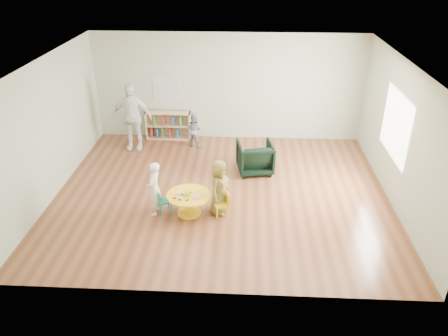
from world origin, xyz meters
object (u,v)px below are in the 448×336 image
at_px(kid_chair_left, 162,200).
at_px(child_left, 154,189).
at_px(adult_caretaker, 132,117).
at_px(bookshelf, 168,125).
at_px(kid_chair_right, 223,203).
at_px(child_right, 219,187).
at_px(activity_table, 189,200).
at_px(armchair, 255,157).
at_px(toddler, 194,130).

bearing_deg(kid_chair_left, child_left, -91.93).
bearing_deg(adult_caretaker, bookshelf, 43.52).
relative_size(kid_chair_right, bookshelf, 0.42).
bearing_deg(child_right, activity_table, 119.00).
relative_size(activity_table, child_left, 0.78).
xyz_separation_m(kid_chair_right, bookshelf, (-1.69, 3.70, 0.10)).
bearing_deg(bookshelf, child_left, -84.35).
distance_m(activity_table, armchair, 2.26).
distance_m(toddler, adult_caretaker, 1.60).
relative_size(child_left, toddler, 1.22).
xyz_separation_m(kid_chair_right, armchair, (0.63, 1.86, 0.09)).
height_order(activity_table, adult_caretaker, adult_caretaker).
bearing_deg(kid_chair_right, adult_caretaker, 23.65).
height_order(armchair, toddler, toddler).
bearing_deg(child_left, child_right, 104.18).
distance_m(kid_chair_right, armchair, 1.97).
xyz_separation_m(kid_chair_left, armchair, (1.83, 1.81, 0.09)).
bearing_deg(toddler, kid_chair_left, 105.25).
bearing_deg(kid_chair_right, armchair, -34.57).
bearing_deg(child_right, child_left, 115.27).
bearing_deg(child_right, kid_chair_left, 113.20).
bearing_deg(armchair, kid_chair_right, 61.11).
bearing_deg(bookshelf, armchair, -38.38).
bearing_deg(toddler, adult_caretaker, 28.73).
height_order(kid_chair_right, adult_caretaker, adult_caretaker).
xyz_separation_m(bookshelf, child_right, (1.60, -3.60, 0.20)).
bearing_deg(kid_chair_right, child_left, 74.03).
bearing_deg(child_left, activity_table, 100.84).
height_order(child_left, toddler, child_left).
relative_size(armchair, adult_caretaker, 0.46).
distance_m(bookshelf, armchair, 2.96).
distance_m(armchair, child_right, 1.91).
bearing_deg(kid_chair_left, child_right, 68.85).
bearing_deg(adult_caretaker, kid_chair_left, -66.20).
relative_size(kid_chair_left, bookshelf, 0.41).
xyz_separation_m(armchair, toddler, (-1.57, 1.36, 0.09)).
bearing_deg(child_left, bookshelf, -164.95).
height_order(activity_table, armchair, armchair).
relative_size(bookshelf, armchair, 1.51).
relative_size(kid_chair_left, toddler, 0.55).
height_order(activity_table, toddler, toddler).
height_order(child_right, adult_caretaker, adult_caretaker).
bearing_deg(kid_chair_right, child_right, 24.55).
xyz_separation_m(activity_table, adult_caretaker, (-1.79, 2.97, 0.56)).
height_order(armchair, adult_caretaker, adult_caretaker).
relative_size(activity_table, kid_chair_left, 1.73).
bearing_deg(adult_caretaker, armchair, -19.43).
bearing_deg(toddler, child_right, 125.26).
xyz_separation_m(kid_chair_left, bookshelf, (-0.49, 3.65, 0.10)).
bearing_deg(bookshelf, child_right, -65.97).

